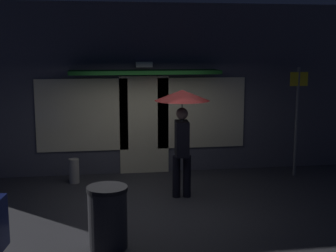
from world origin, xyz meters
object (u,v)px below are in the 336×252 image
person_with_umbrella (182,115)px  trash_bin (108,217)px  street_sign_post (297,115)px  sidewalk_bollard (74,171)px

person_with_umbrella → trash_bin: 2.77m
street_sign_post → trash_bin: (-4.20, -3.20, -0.91)m
street_sign_post → person_with_umbrella: bearing=-157.8°
person_with_umbrella → trash_bin: person_with_umbrella is taller
person_with_umbrella → sidewalk_bollard: (-2.07, 1.25, -1.33)m
person_with_umbrella → sidewalk_bollard: 2.76m
street_sign_post → trash_bin: bearing=-142.7°
person_with_umbrella → sidewalk_bollard: bearing=-116.6°
person_with_umbrella → trash_bin: (-1.44, -2.07, -1.14)m
trash_bin → sidewalk_bollard: bearing=100.8°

